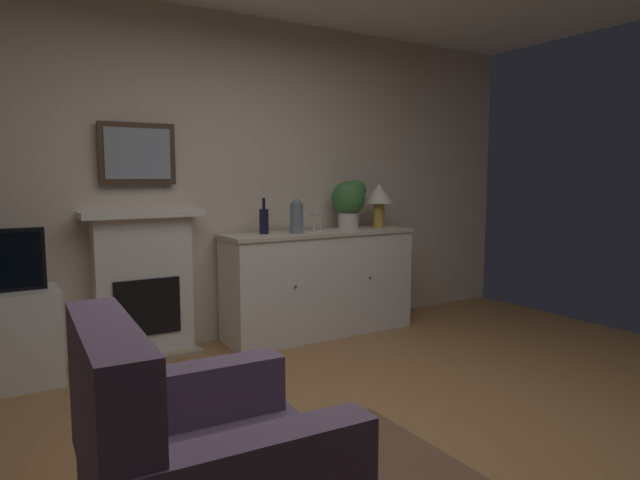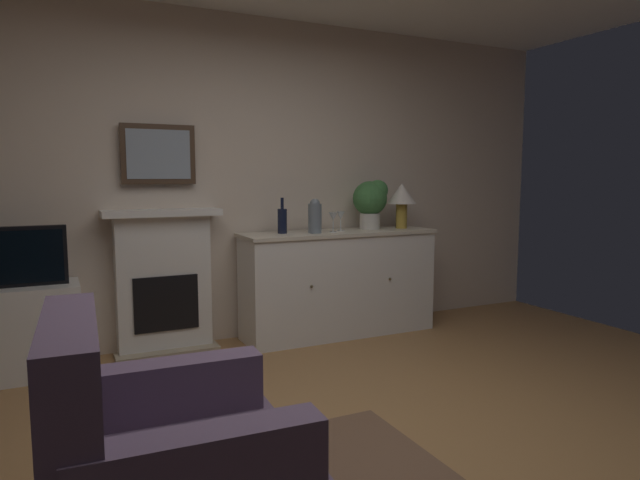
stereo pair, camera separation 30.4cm
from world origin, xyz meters
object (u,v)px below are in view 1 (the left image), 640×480
object	(u,v)px
wine_glass_center	(321,217)
vase_decorative	(297,216)
sideboard_cabinet	(319,283)
wine_bottle	(264,221)
fireplace_unit	(144,284)
table_lamp	(379,197)
wine_glass_left	(314,218)
framed_picture	(138,154)
potted_plant_small	(350,200)
armchair	(200,476)

from	to	relation	value
wine_glass_center	vase_decorative	xyz separation A→B (m)	(-0.28, -0.07, 0.02)
sideboard_cabinet	wine_bottle	world-z (taller)	wine_bottle
sideboard_cabinet	vase_decorative	bearing A→B (deg)	-168.62
fireplace_unit	sideboard_cabinet	xyz separation A→B (m)	(1.43, -0.18, -0.10)
wine_bottle	fireplace_unit	bearing A→B (deg)	171.81
sideboard_cabinet	vase_decorative	world-z (taller)	vase_decorative
sideboard_cabinet	table_lamp	bearing A→B (deg)	0.00
wine_glass_left	sideboard_cabinet	bearing A→B (deg)	33.04
wine_bottle	vase_decorative	size ratio (longest dim) A/B	1.03
framed_picture	table_lamp	size ratio (longest dim) A/B	1.37
fireplace_unit	vase_decorative	distance (m)	1.29
fireplace_unit	wine_bottle	size ratio (longest dim) A/B	3.79
vase_decorative	framed_picture	bearing A→B (deg)	166.99
wine_glass_left	potted_plant_small	world-z (taller)	potted_plant_small
fireplace_unit	wine_glass_left	world-z (taller)	fireplace_unit
framed_picture	wine_glass_center	world-z (taller)	framed_picture
armchair	fireplace_unit	bearing A→B (deg)	79.70
wine_bottle	wine_glass_left	distance (m)	0.43
fireplace_unit	armchair	distance (m)	2.55
fireplace_unit	wine_bottle	distance (m)	1.04
fireplace_unit	wine_bottle	xyz separation A→B (m)	(0.93, -0.13, 0.45)
wine_glass_center	potted_plant_small	xyz separation A→B (m)	(0.31, 0.02, 0.13)
wine_glass_left	wine_glass_center	bearing A→B (deg)	34.01
fireplace_unit	potted_plant_small	xyz separation A→B (m)	(1.77, -0.13, 0.60)
sideboard_cabinet	framed_picture	bearing A→B (deg)	171.15
wine_glass_left	potted_plant_small	distance (m)	0.46
sideboard_cabinet	wine_glass_center	world-z (taller)	wine_glass_center
vase_decorative	potted_plant_small	xyz separation A→B (m)	(0.59, 0.10, 0.12)
wine_glass_center	framed_picture	bearing A→B (deg)	172.09
framed_picture	vase_decorative	xyz separation A→B (m)	(1.18, -0.27, -0.49)
sideboard_cabinet	wine_bottle	xyz separation A→B (m)	(-0.50, 0.04, 0.55)
wine_bottle	potted_plant_small	distance (m)	0.85
vase_decorative	wine_glass_left	bearing A→B (deg)	-1.34
table_lamp	potted_plant_small	bearing A→B (deg)	171.08
table_lamp	wine_glass_center	distance (m)	0.62
wine_glass_left	potted_plant_small	bearing A→B (deg)	13.18
table_lamp	sideboard_cabinet	bearing A→B (deg)	-180.00
vase_decorative	fireplace_unit	bearing A→B (deg)	169.10
wine_bottle	vase_decorative	bearing A→B (deg)	-20.56
framed_picture	wine_glass_center	xyz separation A→B (m)	(1.46, -0.20, -0.50)
table_lamp	wine_bottle	distance (m)	1.14
framed_picture	sideboard_cabinet	distance (m)	1.80
wine_glass_center	vase_decorative	world-z (taller)	vase_decorative
framed_picture	sideboard_cabinet	world-z (taller)	framed_picture
fireplace_unit	vase_decorative	bearing A→B (deg)	-10.90
table_lamp	wine_glass_center	xyz separation A→B (m)	(-0.60, 0.02, -0.16)
table_lamp	potted_plant_small	xyz separation A→B (m)	(-0.29, 0.05, -0.02)
vase_decorative	wine_bottle	bearing A→B (deg)	159.44
potted_plant_small	vase_decorative	bearing A→B (deg)	-170.81
framed_picture	wine_bottle	world-z (taller)	framed_picture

